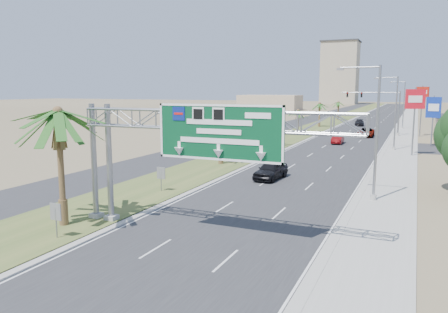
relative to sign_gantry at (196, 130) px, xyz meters
name	(u,v)px	position (x,y,z in m)	size (l,w,h in m)	color
road	(374,121)	(1.06, 100.07, -6.05)	(12.00, 300.00, 0.02)	#28282B
sidewalk_right	(409,122)	(9.56, 100.07, -6.01)	(4.00, 300.00, 0.10)	#9E9B93
median_grass	(336,120)	(-8.94, 100.07, -6.00)	(7.00, 300.00, 0.12)	#3F5726
opposing_road	(311,119)	(-15.94, 100.07, -6.05)	(8.00, 300.00, 0.02)	#28282B
sign_gantry	(196,130)	(0.00, 0.00, 0.00)	(16.75, 1.24, 7.50)	gray
palm_near	(58,112)	(-8.14, -1.93, 0.87)	(5.70, 5.70, 8.35)	brown
palm_row_b	(221,121)	(-8.44, 22.07, -1.16)	(3.99, 3.99, 5.95)	brown
palm_row_c	(267,108)	(-8.44, 38.07, -0.39)	(3.99, 3.99, 6.75)	brown
palm_row_d	(298,111)	(-8.44, 56.07, -1.64)	(3.99, 3.99, 5.45)	brown
palm_row_e	(320,104)	(-8.44, 75.07, -0.97)	(3.99, 3.99, 6.15)	brown
palm_row_f	(339,103)	(-8.44, 100.07, -1.35)	(3.99, 3.99, 5.75)	brown
streetlight_near	(374,139)	(8.36, 12.07, -1.36)	(3.27, 0.44, 10.00)	gray
streetlight_mid	(394,116)	(8.36, 42.07, -1.36)	(3.27, 0.44, 10.00)	gray
streetlight_far	(403,107)	(8.36, 78.07, -1.36)	(3.27, 0.44, 10.00)	gray
signal_mast	(387,109)	(6.23, 62.05, -1.21)	(10.28, 0.71, 8.00)	gray
median_signback_a	(56,214)	(-6.74, -3.93, -4.61)	(0.75, 0.08, 2.08)	gray
median_signback_b	(161,175)	(-7.44, 8.07, -4.61)	(0.75, 0.08, 2.08)	gray
tower_distant	(340,73)	(-30.94, 240.07, 11.44)	(20.00, 16.00, 35.00)	tan
building_distant_left	(270,102)	(-43.94, 150.07, -3.06)	(24.00, 14.00, 6.00)	tan
car_left_lane	(271,170)	(-0.94, 16.72, -5.23)	(1.96, 4.88, 1.66)	black
car_mid_lane	(338,139)	(0.26, 46.60, -5.34)	(1.52, 4.35, 1.43)	maroon
car_right_lane	(366,133)	(3.20, 58.48, -5.29)	(2.56, 5.56, 1.54)	gray
car_far	(359,123)	(-0.72, 82.40, -5.34)	(2.01, 4.94, 1.43)	black
pole_sign_red_near	(415,103)	(10.89, 37.35, 0.58)	(2.32, 1.23, 8.49)	gray
pole_sign_blue	(433,109)	(13.33, 48.67, -0.64)	(2.02, 0.61, 7.39)	gray
pole_sign_red_far	(422,96)	(11.85, 62.96, 1.01)	(2.16, 1.07, 8.93)	gray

